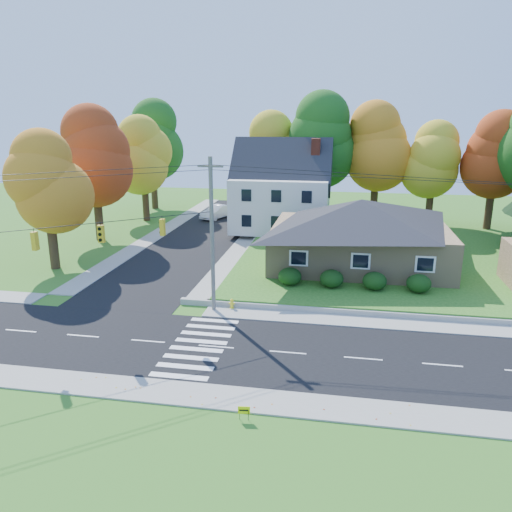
{
  "coord_description": "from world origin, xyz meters",
  "views": [
    {
      "loc": [
        6.6,
        -24.46,
        12.41
      ],
      "look_at": [
        0.82,
        8.0,
        3.06
      ],
      "focal_mm": 35.0,
      "sensor_mm": 36.0,
      "label": 1
    }
  ],
  "objects": [
    {
      "name": "fire_hydrant",
      "position": [
        -0.38,
        5.64,
        0.35
      ],
      "size": [
        0.41,
        0.32,
        0.72
      ],
      "color": "yellow",
      "rests_on": "ground"
    },
    {
      "name": "lawn",
      "position": [
        13.0,
        21.0,
        0.25
      ],
      "size": [
        30.0,
        30.0,
        0.5
      ],
      "primitive_type": "cube",
      "color": "#3D7923",
      "rests_on": "ground"
    },
    {
      "name": "colonial_house",
      "position": [
        0.04,
        28.0,
        4.58
      ],
      "size": [
        10.4,
        8.4,
        9.6
      ],
      "color": "silver",
      "rests_on": "lawn"
    },
    {
      "name": "hedge_row",
      "position": [
        7.5,
        9.8,
        1.14
      ],
      "size": [
        10.7,
        1.7,
        1.27
      ],
      "color": "#163A10",
      "rests_on": "lawn"
    },
    {
      "name": "ground",
      "position": [
        0.0,
        0.0,
        0.0
      ],
      "size": [
        120.0,
        120.0,
        0.0
      ],
      "primitive_type": "plane",
      "color": "#3D7923"
    },
    {
      "name": "tree_lot_0",
      "position": [
        -2.0,
        34.0,
        8.31
      ],
      "size": [
        6.72,
        6.72,
        12.51
      ],
      "color": "#3F2A19",
      "rests_on": "lawn"
    },
    {
      "name": "white_car",
      "position": [
        -8.8,
        34.62,
        0.84
      ],
      "size": [
        3.58,
        5.24,
        1.63
      ],
      "primitive_type": "imported",
      "rotation": [
        0.0,
        0.0,
        -0.41
      ],
      "color": "silver",
      "rests_on": "road_cross"
    },
    {
      "name": "sidewalk_north",
      "position": [
        0.0,
        5.0,
        0.04
      ],
      "size": [
        90.0,
        2.0,
        0.08
      ],
      "primitive_type": "cube",
      "color": "#9C9A90",
      "rests_on": "ground"
    },
    {
      "name": "tree_west_0",
      "position": [
        -17.0,
        12.0,
        7.15
      ],
      "size": [
        6.16,
        6.16,
        11.47
      ],
      "color": "#3F2A19",
      "rests_on": "ground"
    },
    {
      "name": "tree_lot_1",
      "position": [
        4.0,
        33.0,
        9.61
      ],
      "size": [
        7.84,
        7.84,
        14.6
      ],
      "color": "#3F2A19",
      "rests_on": "lawn"
    },
    {
      "name": "tree_west_2",
      "position": [
        -17.0,
        32.0,
        7.81
      ],
      "size": [
        6.72,
        6.72,
        12.51
      ],
      "color": "#3F2A19",
      "rests_on": "ground"
    },
    {
      "name": "traffic_infrastructure",
      "position": [
        -0.15,
        1.35,
        5.15
      ],
      "size": [
        38.1,
        10.66,
        10.0
      ],
      "color": "#666059",
      "rests_on": "ground"
    },
    {
      "name": "tree_west_1",
      "position": [
        -18.0,
        22.0,
        8.46
      ],
      "size": [
        7.28,
        7.28,
        13.56
      ],
      "color": "#3F2A19",
      "rests_on": "ground"
    },
    {
      "name": "road_cross",
      "position": [
        -8.0,
        26.0,
        0.01
      ],
      "size": [
        8.0,
        44.0,
        0.02
      ],
      "primitive_type": "cube",
      "color": "black",
      "rests_on": "ground"
    },
    {
      "name": "tree_lot_2",
      "position": [
        10.0,
        34.0,
        8.96
      ],
      "size": [
        7.28,
        7.28,
        13.56
      ],
      "color": "#3F2A19",
      "rests_on": "lawn"
    },
    {
      "name": "sidewalk_south",
      "position": [
        0.0,
        -5.0,
        0.04
      ],
      "size": [
        90.0,
        2.0,
        0.08
      ],
      "primitive_type": "cube",
      "color": "#9C9A90",
      "rests_on": "ground"
    },
    {
      "name": "tree_west_3",
      "position": [
        -19.0,
        40.0,
        9.11
      ],
      "size": [
        7.84,
        7.84,
        14.6
      ],
      "color": "#3F2A19",
      "rests_on": "ground"
    },
    {
      "name": "tree_lot_4",
      "position": [
        22.0,
        32.0,
        8.31
      ],
      "size": [
        6.72,
        6.72,
        12.51
      ],
      "color": "#3F2A19",
      "rests_on": "lawn"
    },
    {
      "name": "road_main",
      "position": [
        0.0,
        0.0,
        0.01
      ],
      "size": [
        90.0,
        8.0,
        0.02
      ],
      "primitive_type": "cube",
      "color": "black",
      "rests_on": "ground"
    },
    {
      "name": "yard_sign",
      "position": [
        2.88,
        -6.47,
        0.45
      ],
      "size": [
        0.51,
        0.09,
        0.64
      ],
      "color": "black",
      "rests_on": "ground"
    },
    {
      "name": "tree_lot_3",
      "position": [
        16.0,
        33.0,
        7.65
      ],
      "size": [
        6.16,
        6.16,
        11.47
      ],
      "color": "#3F2A19",
      "rests_on": "lawn"
    },
    {
      "name": "ranch_house",
      "position": [
        8.0,
        16.0,
        3.27
      ],
      "size": [
        14.6,
        10.6,
        5.4
      ],
      "color": "tan",
      "rests_on": "lawn"
    }
  ]
}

